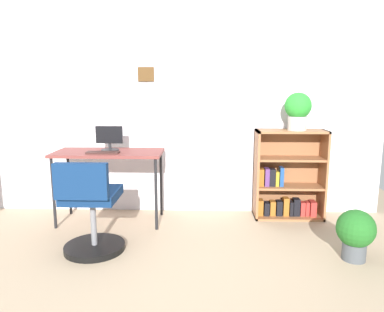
{
  "coord_description": "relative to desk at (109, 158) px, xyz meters",
  "views": [
    {
      "loc": [
        0.62,
        -1.9,
        1.38
      ],
      "look_at": [
        0.52,
        1.42,
        0.77
      ],
      "focal_mm": 33.9,
      "sensor_mm": 36.0,
      "label": 1
    }
  ],
  "objects": [
    {
      "name": "monitor",
      "position": [
        0.0,
        0.05,
        0.19
      ],
      "size": [
        0.28,
        0.18,
        0.26
      ],
      "color": "#262628",
      "rests_on": "desk"
    },
    {
      "name": "bookshelf_low",
      "position": [
        1.88,
        0.22,
        -0.26
      ],
      "size": [
        0.73,
        0.3,
        0.96
      ],
      "color": "#945E3A",
      "rests_on": "ground_plane"
    },
    {
      "name": "wall_back",
      "position": [
        0.35,
        0.42,
        0.53
      ],
      "size": [
        5.2,
        0.12,
        2.43
      ],
      "color": "silver",
      "rests_on": "ground_plane"
    },
    {
      "name": "desk",
      "position": [
        0.0,
        0.0,
        0.0
      ],
      "size": [
        1.1,
        0.51,
        0.75
      ],
      "color": "brown",
      "rests_on": "ground_plane"
    },
    {
      "name": "keyboard",
      "position": [
        -0.02,
        -0.12,
        0.07
      ],
      "size": [
        0.32,
        0.11,
        0.02
      ],
      "primitive_type": "cube",
      "color": "#361F1C",
      "rests_on": "desk"
    },
    {
      "name": "potted_plant_on_shelf",
      "position": [
        1.95,
        0.17,
        0.49
      ],
      "size": [
        0.27,
        0.27,
        0.39
      ],
      "color": "#B7B2A8",
      "rests_on": "bookshelf_low"
    },
    {
      "name": "potted_plant_floor",
      "position": [
        2.21,
        -0.81,
        -0.45
      ],
      "size": [
        0.31,
        0.31,
        0.42
      ],
      "color": "#474C51",
      "rests_on": "ground_plane"
    },
    {
      "name": "office_chair",
      "position": [
        0.03,
        -0.76,
        -0.32
      ],
      "size": [
        0.52,
        0.55,
        0.82
      ],
      "color": "black",
      "rests_on": "ground_plane"
    }
  ]
}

